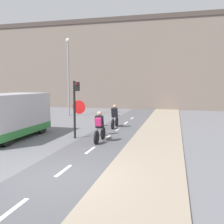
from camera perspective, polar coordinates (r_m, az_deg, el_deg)
ground_plane at (r=7.62m, az=-12.66°, el=-14.32°), size 120.00×120.00×0.00m
bike_lane at (r=7.62m, az=-12.64°, el=-14.23°), size 2.50×60.00×0.02m
sidewalk_strip at (r=6.92m, az=6.54°, el=-16.17°), size 2.40×60.00×0.05m
building_row_background at (r=29.75m, az=8.07°, el=10.67°), size 60.00×5.20×9.94m
traffic_light_pole at (r=12.35m, az=-8.22°, el=2.09°), size 0.67×0.25×2.85m
street_lamp_far at (r=21.72m, az=-9.96°, el=9.74°), size 0.36×0.36×6.53m
cyclist_near at (r=11.54m, az=-2.87°, el=-3.51°), size 0.46×1.67×1.45m
cyclist_far at (r=15.37m, az=0.62°, el=-1.22°), size 0.46×1.66×1.44m
van at (r=13.31m, az=-22.41°, el=-0.97°), size 2.06×4.52×2.21m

